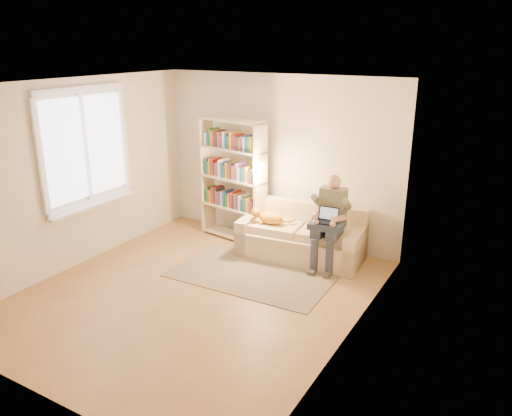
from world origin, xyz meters
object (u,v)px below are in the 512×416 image
Objects in this scene: bookshelf at (233,174)px; person at (330,217)px; sofa at (302,239)px; cat at (272,218)px; laptop at (325,218)px.

person is at bearing 2.46° from bookshelf.
person reaches higher than sofa.
bookshelf reaches higher than sofa.
bookshelf is at bearing 157.22° from cat.
bookshelf is at bearing 167.75° from person.
cat is 0.87m from laptop.
sofa is at bearing 4.44° from bookshelf.
sofa is 0.54m from cat.
laptop is 1.76m from bookshelf.
person is at bearing -17.58° from sofa.
sofa is 0.68m from laptop.
bookshelf reaches higher than laptop.
cat is at bearing 178.22° from person.
cat is 1.01m from bookshelf.
sofa reaches higher than cat.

